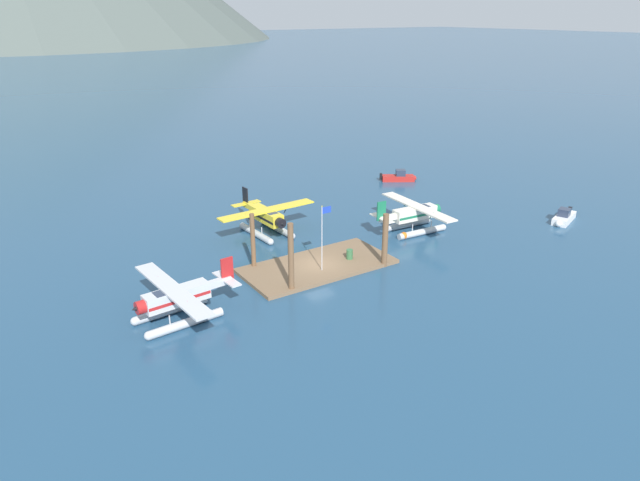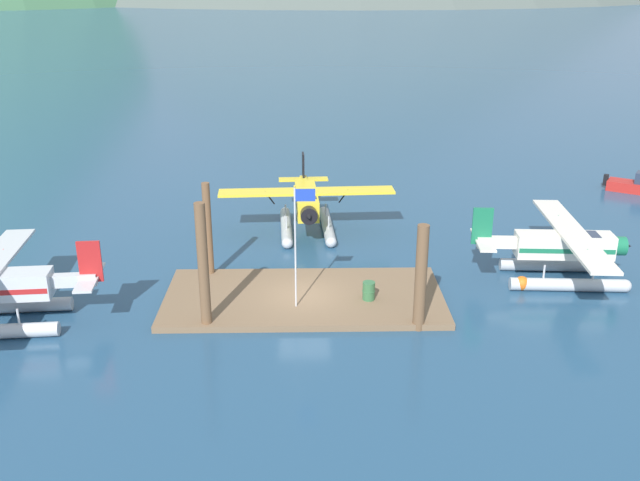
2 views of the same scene
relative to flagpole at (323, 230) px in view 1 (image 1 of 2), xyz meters
name	(u,v)px [view 1 (image 1 of 2)]	position (x,y,z in m)	size (l,w,h in m)	color
ground_plane	(318,267)	(0.24, 1.24, -3.93)	(1200.00, 1200.00, 0.00)	navy
dock_platform	(318,266)	(0.24, 1.24, -3.78)	(13.27, 6.43, 0.30)	brown
piling_near_left	(291,258)	(-4.05, -1.53, -1.02)	(0.46, 0.46, 5.82)	brown
piling_near_right	(385,241)	(5.27, -1.76, -1.50)	(0.51, 0.51, 4.86)	brown
piling_far_left	(253,242)	(-4.57, 4.01, -1.38)	(0.40, 0.40, 5.09)	brown
flagpole	(323,230)	(0.00, 0.00, 0.00)	(0.95, 0.10, 5.81)	silver
fuel_drum	(350,254)	(3.28, 0.67, -3.19)	(0.62, 0.62, 0.88)	#33663D
mooring_buoy	(404,236)	(11.01, 2.22, -3.57)	(0.72, 0.72, 0.72)	orange
seaplane_cream_stbd_fwd	(415,217)	(13.34, 3.31, -2.35)	(7.97, 10.47, 3.84)	#B7BABF
seaplane_yellow_bow_centre	(266,219)	(0.39, 10.90, -2.35)	(10.46, 7.98, 3.84)	#B7BABF
seaplane_silver_port_aft	(177,301)	(-13.28, -1.01, -2.35)	(7.97, 10.48, 3.84)	#B7BABF
boat_red_open_east	(399,177)	(24.35, 18.53, -3.44)	(4.35, 3.51, 1.50)	#B2231E
boat_white_open_se	(564,217)	(28.63, -3.29, -3.44)	(4.65, 2.91, 1.50)	silver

